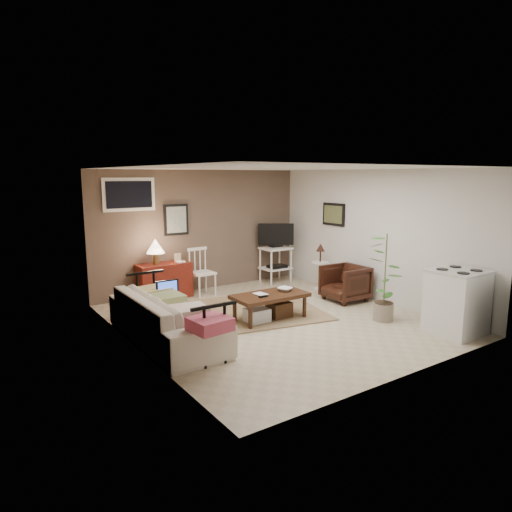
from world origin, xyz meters
TOP-DOWN VIEW (x-y plane):
  - floor at (0.00, 0.00)m, footprint 5.00×5.00m
  - art_back at (-0.55, 2.48)m, footprint 0.50×0.03m
  - art_right at (2.23, 1.05)m, footprint 0.03×0.60m
  - window at (-1.45, 2.48)m, footprint 0.96×0.03m
  - rug at (-0.19, 0.65)m, footprint 2.87×2.48m
  - coffee_table at (-0.07, 0.06)m, footprint 1.21×0.64m
  - sofa at (-1.80, 0.12)m, footprint 0.68×2.31m
  - sofa_pillows at (-1.74, -0.15)m, footprint 0.44×2.20m
  - sofa_end_rails at (-1.67, 0.12)m, footprint 0.62×2.31m
  - laptop at (-1.58, 0.52)m, footprint 0.36×0.26m
  - red_console at (-0.94, 2.26)m, footprint 1.00×0.44m
  - spindle_chair at (-0.21, 2.09)m, footprint 0.43×0.43m
  - tv_stand at (1.60, 2.14)m, footprint 0.67×0.49m
  - side_table at (1.96, 1.12)m, footprint 0.35×0.35m
  - armchair at (1.76, 0.22)m, footprint 0.69×0.73m
  - potted_plant at (1.43, -0.97)m, footprint 0.36×0.36m
  - stove at (1.82, -1.97)m, footprint 0.73×0.68m
  - bowl at (0.26, 0.09)m, footprint 0.24×0.13m
  - book_table at (-0.29, 0.10)m, footprint 0.16×0.03m
  - book_console at (-0.68, 2.21)m, footprint 0.16×0.07m

SIDE VIEW (x-z plane):
  - floor at x=0.00m, z-range 0.00..0.00m
  - rug at x=-0.19m, z-range 0.00..0.02m
  - coffee_table at x=-0.07m, z-range 0.03..0.48m
  - armchair at x=1.76m, z-range 0.00..0.73m
  - sofa_end_rails at x=-1.67m, z-range 0.00..0.78m
  - red_console at x=-0.94m, z-range -0.18..0.97m
  - spindle_chair at x=-0.21m, z-range -0.03..0.88m
  - sofa at x=-1.80m, z-range 0.00..0.90m
  - stove at x=1.82m, z-range 0.00..0.96m
  - book_table at x=-0.29m, z-range 0.43..0.65m
  - bowl at x=0.26m, z-range 0.43..0.66m
  - sofa_pillows at x=-1.74m, z-range 0.48..0.63m
  - side_table at x=1.96m, z-range 0.11..1.06m
  - laptop at x=-1.58m, z-range 0.46..0.71m
  - tv_stand at x=1.60m, z-range 0.04..1.32m
  - potted_plant at x=1.43m, z-range 0.05..1.47m
  - book_console at x=-0.68m, z-range 0.66..0.88m
  - art_back at x=-0.55m, z-range 1.15..1.75m
  - art_right at x=2.23m, z-range 1.29..1.75m
  - window at x=-1.45m, z-range 1.65..2.25m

